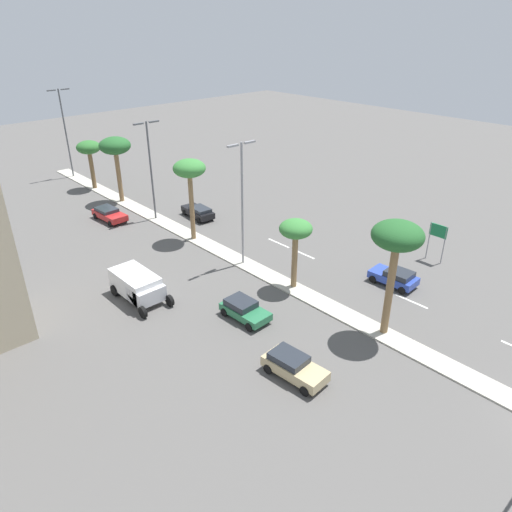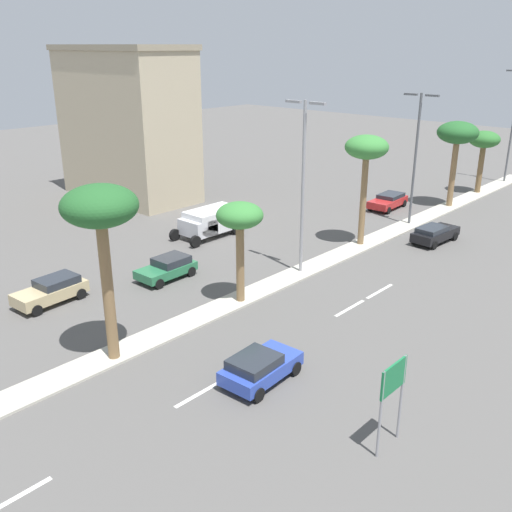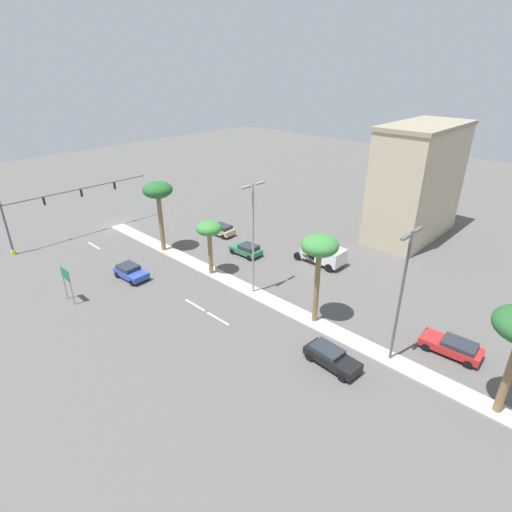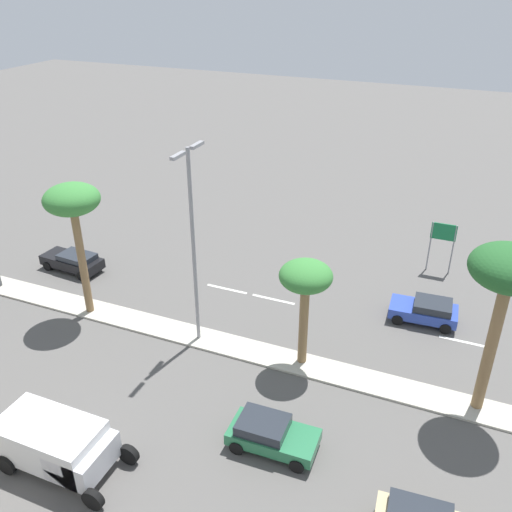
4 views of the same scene
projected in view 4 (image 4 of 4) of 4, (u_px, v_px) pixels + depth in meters
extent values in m
plane|color=#565451|center=(209.00, 341.00, 30.38)|extent=(160.00, 160.00, 0.00)
cube|color=#B7B2A3|center=(101.00, 312.00, 32.84)|extent=(1.80, 65.52, 0.12)
cube|color=silver|center=(465.00, 342.00, 30.25)|extent=(0.20, 2.80, 0.01)
cube|color=silver|center=(273.00, 299.00, 34.15)|extent=(0.20, 2.80, 0.01)
cube|color=silver|center=(227.00, 289.00, 35.25)|extent=(0.20, 2.80, 0.01)
cylinder|color=gray|center=(452.00, 250.00, 36.25)|extent=(0.10, 0.10, 3.54)
cylinder|color=gray|center=(430.00, 246.00, 36.75)|extent=(0.10, 0.10, 3.54)
cube|color=#19723F|center=(444.00, 232.00, 35.94)|extent=(0.08, 1.63, 1.15)
cylinder|color=olive|center=(491.00, 347.00, 24.14)|extent=(0.53, 0.53, 6.82)
ellipsoid|color=#235B28|center=(511.00, 268.00, 22.27)|extent=(3.37, 3.37, 1.86)
cylinder|color=olive|center=(303.00, 324.00, 27.58)|extent=(0.47, 0.47, 4.66)
ellipsoid|color=#387F38|center=(306.00, 276.00, 26.28)|extent=(2.63, 2.63, 1.44)
cylinder|color=olive|center=(82.00, 262.00, 31.32)|extent=(0.46, 0.46, 6.62)
ellipsoid|color=#387F38|center=(72.00, 199.00, 29.52)|extent=(3.08, 3.08, 1.70)
cylinder|color=gray|center=(194.00, 251.00, 27.93)|extent=(0.20, 0.20, 10.86)
cube|color=gray|center=(178.00, 156.00, 24.73)|extent=(1.10, 0.24, 0.16)
cube|color=gray|center=(197.00, 145.00, 26.19)|extent=(1.10, 0.24, 0.16)
cylinder|color=black|center=(393.00, 508.00, 20.64)|extent=(0.27, 0.65, 0.64)
cube|color=#2D47AD|center=(423.00, 311.00, 31.84)|extent=(2.11, 3.91, 0.61)
cube|color=#262B33|center=(433.00, 305.00, 31.46)|extent=(1.82, 2.19, 0.44)
cylinder|color=black|center=(397.00, 320.00, 31.63)|extent=(0.26, 0.65, 0.64)
cylinder|color=black|center=(401.00, 304.00, 33.13)|extent=(0.26, 0.65, 0.64)
cylinder|color=black|center=(445.00, 329.00, 30.84)|extent=(0.26, 0.65, 0.64)
cylinder|color=black|center=(447.00, 312.00, 32.34)|extent=(0.26, 0.65, 0.64)
cube|color=#287047|center=(273.00, 437.00, 23.39)|extent=(1.98, 3.87, 0.55)
cube|color=#262B33|center=(263.00, 425.00, 23.29)|extent=(1.74, 2.15, 0.49)
cylinder|color=black|center=(309.00, 435.00, 23.82)|extent=(0.24, 0.65, 0.64)
cylinder|color=black|center=(297.00, 466.00, 22.37)|extent=(0.24, 0.65, 0.64)
cylinder|color=black|center=(252.00, 419.00, 24.67)|extent=(0.24, 0.65, 0.64)
cylinder|color=black|center=(237.00, 448.00, 23.21)|extent=(0.24, 0.65, 0.64)
cube|color=black|center=(72.00, 262.00, 37.20)|extent=(2.02, 4.42, 0.65)
cube|color=#262B33|center=(77.00, 257.00, 36.75)|extent=(1.71, 2.47, 0.35)
cylinder|color=black|center=(47.00, 266.00, 37.31)|extent=(0.26, 0.65, 0.64)
cylinder|color=black|center=(65.00, 256.00, 38.59)|extent=(0.26, 0.65, 0.64)
cylinder|color=black|center=(81.00, 276.00, 36.10)|extent=(0.26, 0.65, 0.64)
cylinder|color=black|center=(98.00, 265.00, 37.39)|extent=(0.26, 0.65, 0.64)
cube|color=silver|center=(83.00, 455.00, 21.92)|extent=(2.35, 2.03, 1.21)
cube|color=silver|center=(50.00, 440.00, 22.36)|extent=(2.35, 4.32, 1.65)
cylinder|color=black|center=(129.00, 455.00, 22.72)|extent=(0.28, 0.90, 0.90)
cylinder|color=black|center=(93.00, 499.00, 20.80)|extent=(0.28, 0.90, 0.90)
cylinder|color=black|center=(47.00, 425.00, 24.18)|extent=(0.28, 0.90, 0.90)
cylinder|color=black|center=(7.00, 464.00, 22.27)|extent=(0.28, 0.90, 0.90)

